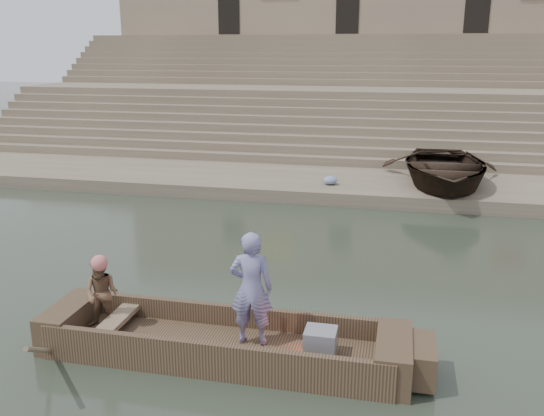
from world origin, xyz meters
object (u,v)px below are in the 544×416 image
(main_rowboat, at_px, (222,350))
(standing_man, at_px, (251,288))
(television, at_px, (320,342))
(rowing_man, at_px, (102,294))
(beached_rowboat, at_px, (444,167))

(main_rowboat, distance_m, standing_man, 1.09)
(television, bearing_deg, rowing_man, 178.49)
(main_rowboat, height_order, beached_rowboat, beached_rowboat)
(main_rowboat, height_order, standing_man, standing_man)
(rowing_man, distance_m, television, 3.51)
(rowing_man, bearing_deg, beached_rowboat, 58.78)
(standing_man, bearing_deg, main_rowboat, 12.53)
(television, relative_size, beached_rowboat, 0.09)
(beached_rowboat, bearing_deg, main_rowboat, -110.96)
(standing_man, bearing_deg, rowing_man, -4.97)
(beached_rowboat, bearing_deg, television, -103.68)
(standing_man, height_order, television, standing_man)
(television, bearing_deg, main_rowboat, 180.00)
(standing_man, bearing_deg, beached_rowboat, -114.05)
(beached_rowboat, bearing_deg, standing_man, -109.14)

